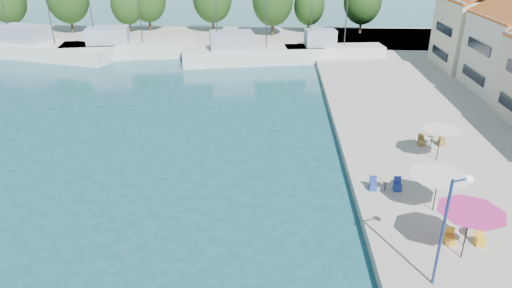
# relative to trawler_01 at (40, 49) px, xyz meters

# --- Properties ---
(quay_far) EXTENTS (90.00, 16.00, 0.60)m
(quay_far) POSITION_rel_trawler_01_xyz_m (21.11, 11.36, -0.77)
(quay_far) COLOR #ADA99C
(quay_far) RESTS_ON ground
(building_06) EXTENTS (9.00, 8.80, 10.20)m
(building_06) POSITION_rel_trawler_01_xyz_m (53.11, -4.64, 4.43)
(building_06) COLOR beige
(building_06) RESTS_ON quay_right
(trawler_01) EXTENTS (20.46, 10.11, 10.20)m
(trawler_01) POSITION_rel_trawler_01_xyz_m (0.00, 0.00, 0.00)
(trawler_01) COLOR white
(trawler_01) RESTS_ON ground
(trawler_02) EXTENTS (17.24, 7.56, 10.20)m
(trawler_02) POSITION_rel_trawler_01_xyz_m (11.07, 0.63, 0.00)
(trawler_02) COLOR silver
(trawler_02) RESTS_ON ground
(trawler_03) EXTENTS (17.46, 7.66, 10.20)m
(trawler_03) POSITION_rel_trawler_01_xyz_m (26.95, -1.68, 0.00)
(trawler_03) COLOR silver
(trawler_03) RESTS_ON ground
(trawler_04) EXTENTS (12.49, 4.71, 10.20)m
(trawler_04) POSITION_rel_trawler_01_xyz_m (37.14, 0.04, 0.00)
(trawler_04) COLOR silver
(trawler_04) RESTS_ON ground
(tree_01) EXTENTS (5.32, 5.32, 7.87)m
(tree_01) POSITION_rel_trawler_01_xyz_m (-10.67, 13.16, 4.07)
(tree_01) COLOR #3F2B19
(tree_01) RESTS_ON quay_far
(tree_03) EXTENTS (4.85, 4.85, 7.18)m
(tree_03) POSITION_rel_trawler_01_xyz_m (7.37, 14.07, 3.67)
(tree_03) COLOR #3F2B19
(tree_03) RESTS_ON quay_far
(tree_06) EXTENTS (6.00, 6.00, 8.88)m
(tree_06) POSITION_rel_trawler_01_xyz_m (29.57, 12.51, 4.66)
(tree_06) COLOR #3F2B19
(tree_06) RESTS_ON quay_far
(tree_07) EXTENTS (4.62, 4.62, 6.84)m
(tree_07) POSITION_rel_trawler_01_xyz_m (35.07, 15.30, 3.48)
(tree_07) COLOR #3F2B19
(tree_07) RESTS_ON quay_far
(tree_08) EXTENTS (5.69, 5.69, 8.42)m
(tree_08) POSITION_rel_trawler_01_xyz_m (43.00, 14.93, 4.39)
(tree_08) COLOR #3F2B19
(tree_08) RESTS_ON quay_far
(umbrella_pink) EXTENTS (3.00, 3.00, 2.45)m
(umbrella_pink) POSITION_rel_trawler_01_xyz_m (39.11, -39.34, 1.74)
(umbrella_pink) COLOR black
(umbrella_pink) RESTS_ON quay_right
(umbrella_white) EXTENTS (3.12, 3.12, 2.10)m
(umbrella_white) POSITION_rel_trawler_01_xyz_m (39.01, -35.37, 1.38)
(umbrella_white) COLOR black
(umbrella_white) RESTS_ON quay_right
(umbrella_cream) EXTENTS (2.56, 2.56, 2.18)m
(umbrella_cream) POSITION_rel_trawler_01_xyz_m (41.10, -29.18, 1.46)
(umbrella_cream) COLOR black
(umbrella_cream) RESTS_ON quay_right
(cafe_table_01) EXTENTS (1.82, 0.70, 0.76)m
(cafe_table_01) POSITION_rel_trawler_01_xyz_m (39.59, -38.38, -0.18)
(cafe_table_01) COLOR black
(cafe_table_01) RESTS_ON quay_right
(cafe_table_02) EXTENTS (1.82, 0.70, 0.76)m
(cafe_table_02) POSITION_rel_trawler_01_xyz_m (36.87, -33.36, -0.18)
(cafe_table_02) COLOR black
(cafe_table_02) RESTS_ON quay_right
(cafe_table_03) EXTENTS (1.82, 0.70, 0.76)m
(cafe_table_03) POSITION_rel_trawler_01_xyz_m (41.43, -26.85, -0.18)
(cafe_table_03) COLOR black
(cafe_table_03) RESTS_ON quay_right
(street_lamp) EXTENTS (0.97, 0.56, 5.03)m
(street_lamp) POSITION_rel_trawler_01_xyz_m (37.55, -41.04, 3.02)
(street_lamp) COLOR navy
(street_lamp) RESTS_ON quay_right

